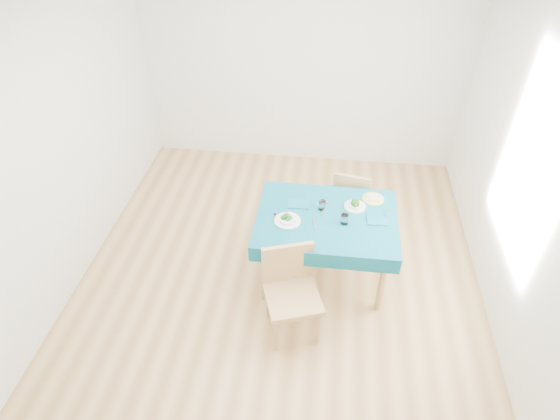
# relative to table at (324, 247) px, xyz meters

# --- Properties ---
(room_shell) EXTENTS (4.02, 4.52, 2.73)m
(room_shell) POSITION_rel_table_xyz_m (-0.43, -0.06, 0.97)
(room_shell) COLOR olive
(room_shell) RESTS_ON ground
(table) EXTENTS (1.30, 0.99, 0.76)m
(table) POSITION_rel_table_xyz_m (0.00, 0.00, 0.00)
(table) COLOR #084B5E
(table) RESTS_ON ground
(chair_near) EXTENTS (0.59, 0.62, 1.13)m
(chair_near) POSITION_rel_table_xyz_m (-0.24, -0.72, 0.19)
(chair_near) COLOR #9F7B4B
(chair_near) RESTS_ON ground
(chair_far) EXTENTS (0.45, 0.48, 0.95)m
(chair_far) POSITION_rel_table_xyz_m (0.26, 0.73, 0.10)
(chair_far) COLOR #9F7B4B
(chair_far) RESTS_ON ground
(bowl_near) EXTENTS (0.24, 0.24, 0.07)m
(bowl_near) POSITION_rel_table_xyz_m (-0.35, -0.10, 0.42)
(bowl_near) COLOR white
(bowl_near) RESTS_ON table
(bowl_far) EXTENTS (0.21, 0.21, 0.06)m
(bowl_far) POSITION_rel_table_xyz_m (0.26, 0.19, 0.41)
(bowl_far) COLOR white
(bowl_far) RESTS_ON table
(fork_near) EXTENTS (0.05, 0.16, 0.00)m
(fork_near) POSITION_rel_table_xyz_m (-0.47, -0.09, 0.38)
(fork_near) COLOR silver
(fork_near) RESTS_ON table
(knife_near) EXTENTS (0.05, 0.20, 0.00)m
(knife_near) POSITION_rel_table_xyz_m (-0.11, -0.10, 0.38)
(knife_near) COLOR silver
(knife_near) RESTS_ON table
(fork_far) EXTENTS (0.06, 0.20, 0.00)m
(fork_far) POSITION_rel_table_xyz_m (-0.03, 0.11, 0.38)
(fork_far) COLOR silver
(fork_far) RESTS_ON table
(knife_far) EXTENTS (0.03, 0.22, 0.00)m
(knife_far) POSITION_rel_table_xyz_m (0.55, 0.05, 0.38)
(knife_far) COLOR silver
(knife_far) RESTS_ON table
(napkin_near) EXTENTS (0.20, 0.14, 0.01)m
(napkin_near) POSITION_rel_table_xyz_m (-0.28, 0.15, 0.38)
(napkin_near) COLOR #0C5468
(napkin_near) RESTS_ON table
(napkin_far) EXTENTS (0.18, 0.13, 0.01)m
(napkin_far) POSITION_rel_table_xyz_m (0.46, -0.00, 0.38)
(napkin_far) COLOR #0C5468
(napkin_far) RESTS_ON table
(tumbler_center) EXTENTS (0.07, 0.07, 0.09)m
(tumbler_center) POSITION_rel_table_xyz_m (-0.05, 0.12, 0.42)
(tumbler_center) COLOR white
(tumbler_center) RESTS_ON table
(tumbler_side) EXTENTS (0.07, 0.07, 0.09)m
(tumbler_side) POSITION_rel_table_xyz_m (0.16, -0.07, 0.43)
(tumbler_side) COLOR white
(tumbler_side) RESTS_ON table
(side_plate) EXTENTS (0.21, 0.21, 0.01)m
(side_plate) POSITION_rel_table_xyz_m (0.44, 0.33, 0.38)
(side_plate) COLOR #C0CA62
(side_plate) RESTS_ON table
(bread_slice) EXTENTS (0.12, 0.12, 0.02)m
(bread_slice) POSITION_rel_table_xyz_m (0.44, 0.33, 0.40)
(bread_slice) COLOR beige
(bread_slice) RESTS_ON side_plate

